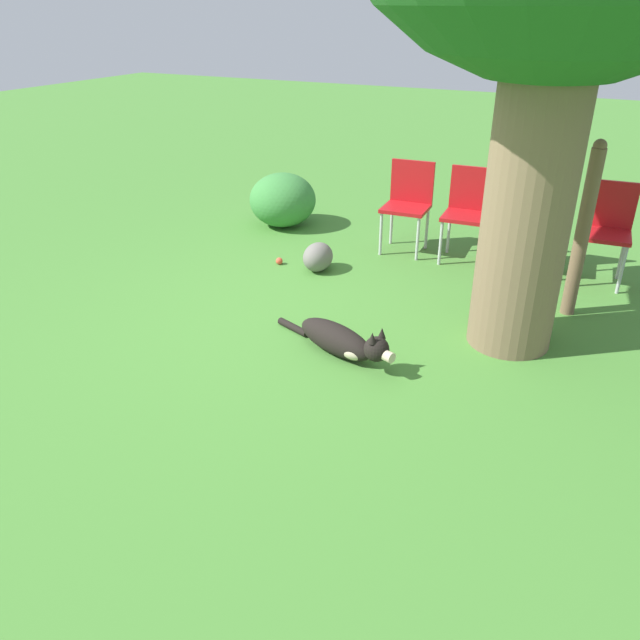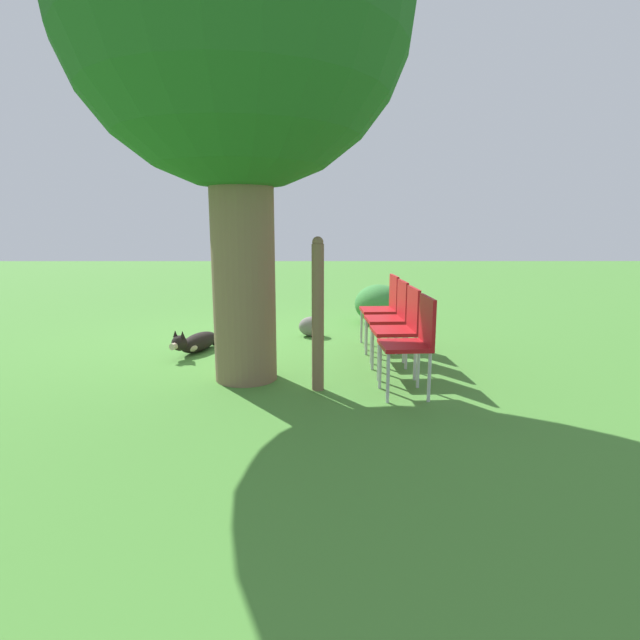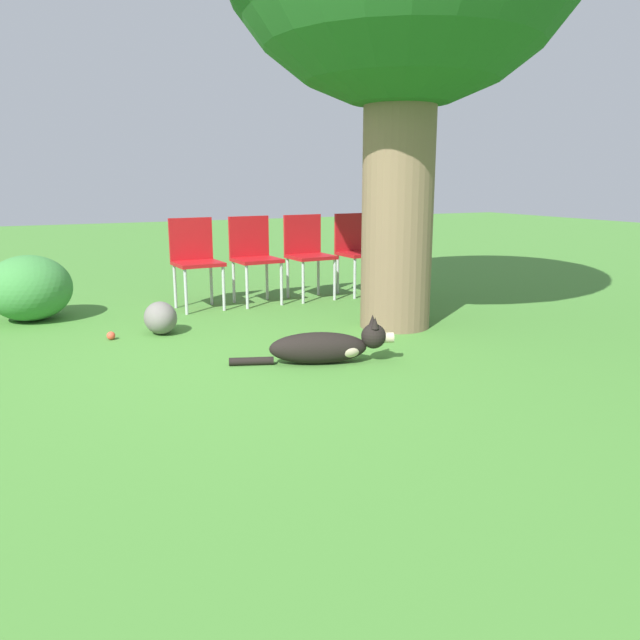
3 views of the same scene
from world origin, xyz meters
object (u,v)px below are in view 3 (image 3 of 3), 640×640
at_px(fence_post, 387,237).
at_px(red_chair_0, 195,256).
at_px(red_chair_2, 307,250).
at_px(tennis_ball, 111,336).
at_px(red_chair_1, 254,253).
at_px(red_chair_3, 357,247).
at_px(dog, 328,347).

height_order(fence_post, red_chair_0, fence_post).
bearing_deg(red_chair_2, tennis_ball, -69.47).
distance_m(red_chair_1, red_chair_3, 1.23).
distance_m(red_chair_0, red_chair_1, 0.62).
xyz_separation_m(red_chair_1, red_chair_3, (-0.01, 1.23, 0.00)).
bearing_deg(fence_post, red_chair_0, -116.03).
distance_m(red_chair_2, tennis_ball, 2.45).
height_order(fence_post, red_chair_3, fence_post).
relative_size(red_chair_1, red_chair_2, 1.00).
distance_m(red_chair_1, tennis_ball, 1.92).
distance_m(fence_post, red_chair_1, 1.39).
bearing_deg(dog, tennis_ball, 153.88).
distance_m(dog, red_chair_3, 2.81).
bearing_deg(red_chair_2, dog, -24.67).
height_order(red_chair_0, tennis_ball, red_chair_0).
distance_m(red_chair_2, red_chair_3, 0.62).
height_order(red_chair_2, red_chair_3, same).
xyz_separation_m(red_chair_3, tennis_ball, (0.98, -2.81, -0.49)).
relative_size(red_chair_0, red_chair_3, 1.00).
xyz_separation_m(fence_post, red_chair_3, (-0.85, 0.14, -0.19)).
bearing_deg(red_chair_3, red_chair_0, -92.67).
relative_size(dog, red_chair_3, 1.24).
xyz_separation_m(dog, red_chair_2, (-2.31, 0.91, 0.41)).
relative_size(fence_post, red_chair_0, 1.58).
bearing_deg(fence_post, dog, -43.23).
xyz_separation_m(red_chair_1, red_chair_2, (-0.01, 0.62, 0.00)).
relative_size(dog, red_chair_0, 1.24).
height_order(red_chair_1, red_chair_2, same).
bearing_deg(red_chair_2, red_chair_1, -92.67).
xyz_separation_m(dog, red_chair_0, (-2.30, -0.32, 0.41)).
relative_size(dog, fence_post, 0.79).
relative_size(red_chair_3, tennis_ball, 13.16).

